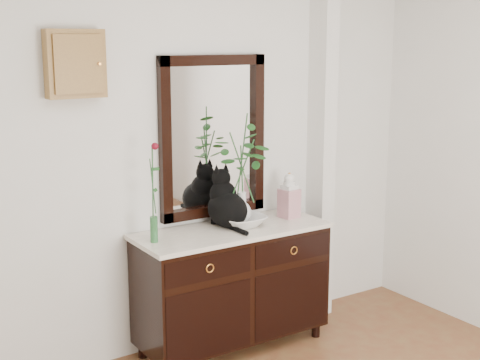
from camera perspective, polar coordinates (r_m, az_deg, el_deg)
wall_back at (r=4.53m, az=-3.47°, el=2.48°), size 3.60×0.04×2.70m
pilaster at (r=5.03m, az=6.97°, el=3.36°), size 0.12×0.20×2.70m
sideboard at (r=4.60m, az=-0.69°, el=-8.67°), size 1.33×0.52×0.82m
wall_mirror at (r=4.55m, az=-2.31°, el=3.69°), size 0.80×0.06×1.10m
key_cabinet at (r=4.08m, az=-13.89°, el=9.61°), size 0.35×0.10×0.40m
cat at (r=4.48m, az=-1.08°, el=-1.54°), size 0.29×0.35×0.40m
lotus_bowl at (r=4.52m, az=0.16°, el=-3.50°), size 0.32×0.32×0.08m
vase_branches at (r=4.44m, az=0.16°, el=1.01°), size 0.48×0.48×0.76m
bud_vase_rose at (r=4.14m, az=-7.44°, el=-1.05°), size 0.10×0.10×0.64m
ginger_jar at (r=4.73m, az=4.22°, el=-1.27°), size 0.13×0.13×0.33m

